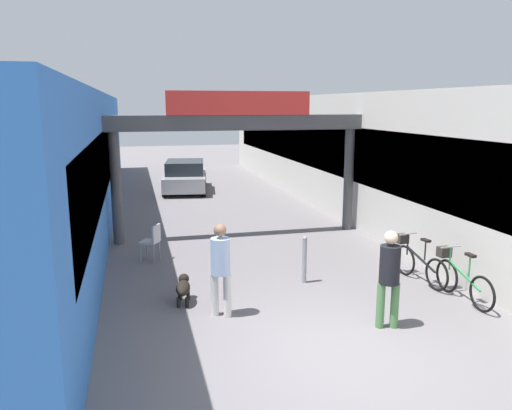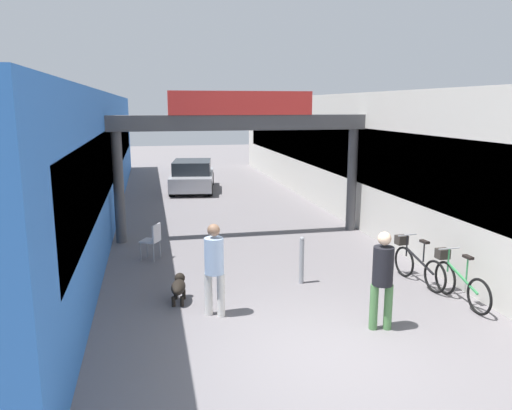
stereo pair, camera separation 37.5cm
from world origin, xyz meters
The scene contains 12 objects.
ground_plane centered at (0.00, 0.00, 0.00)m, with size 80.00×80.00×0.00m, color slate.
storefront_left centered at (-5.09, 11.00, 2.03)m, with size 3.00×26.00×4.06m.
storefront_right centered at (5.09, 11.00, 2.03)m, with size 3.00×26.00×4.06m.
arcade_sign_gateway centered at (0.00, 7.09, 2.90)m, with size 7.40×0.47×4.07m.
pedestrian_with_dog centered at (-1.47, 1.75, 0.96)m, with size 0.47×0.47×1.69m.
pedestrian_companion centered at (1.18, 0.61, 0.96)m, with size 0.41×0.41×1.69m.
dog_on_leash centered at (-2.06, 2.52, 0.31)m, with size 0.36×0.70×0.50m.
bicycle_green_nearest centered at (3.16, 1.42, 0.44)m, with size 0.46×1.69×0.98m.
bicycle_black_second centered at (2.91, 2.54, 0.44)m, with size 0.46×1.68×0.98m.
bollard_post_metal centered at (0.54, 3.00, 0.52)m, with size 0.10×0.10×1.02m.
cafe_chair_aluminium_nearer centered at (-2.50, 5.32, 0.54)m, with size 0.54×0.54×0.89m.
parked_car_silver centered at (-0.69, 15.16, 0.64)m, with size 2.31×4.21×1.33m.
Camera 2 is at (-2.51, -6.61, 3.71)m, focal length 35.00 mm.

